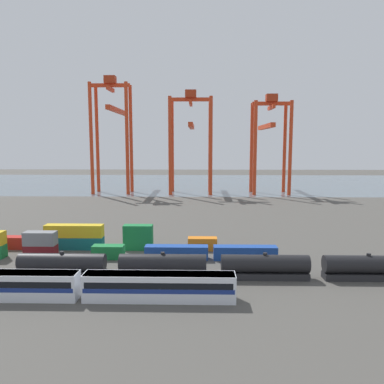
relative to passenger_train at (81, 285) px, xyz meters
The scene contains 18 objects.
ground_plane 61.19m from the passenger_train, 87.07° to the left, with size 420.00×420.00×0.00m, color #4C4944.
harbour_water 160.01m from the passenger_train, 88.88° to the left, with size 400.00×110.00×0.01m, color slate.
passenger_train is the anchor object (origin of this frame).
freight_tank_row 28.95m from the passenger_train, 18.21° to the left, with size 81.37×2.89×4.35m.
shipping_container_2 23.90m from the passenger_train, 125.90° to the left, with size 6.04×2.44×2.60m, color maroon.
shipping_container_3 23.95m from the passenger_train, 125.90° to the left, with size 6.04×2.44×2.60m, color slate.
shipping_container_4 19.38m from the passenger_train, 92.48° to the left, with size 6.04×2.44×2.60m, color #197538.
shipping_container_5 22.95m from the passenger_train, 57.49° to the left, with size 12.10×2.44×2.60m, color #1C4299.
shipping_container_6 32.01m from the passenger_train, 37.19° to the left, with size 12.10×2.44×2.60m, color #1C4299.
shipping_container_9 34.62m from the passenger_train, 131.70° to the left, with size 12.10×2.44×2.60m, color #AD211C.
shipping_container_10 27.56m from the passenger_train, 110.31° to the left, with size 12.10×2.44×2.60m, color #146066.
shipping_container_11 27.61m from the passenger_train, 110.31° to the left, with size 12.10×2.44×2.60m, color gold.
shipping_container_12 26.14m from the passenger_train, 81.43° to the left, with size 6.04×2.44×2.60m, color #197538.
shipping_container_13 26.19m from the passenger_train, 81.43° to the left, with size 6.04×2.44×2.60m, color #197538.
shipping_container_14 31.14m from the passenger_train, 56.11° to the left, with size 6.04×2.44×2.60m, color orange.
gantry_crane_west 125.79m from the passenger_train, 100.60° to the left, with size 17.09×40.47×51.16m.
gantry_crane_central 122.82m from the passenger_train, 84.04° to the left, with size 18.92×35.39×45.05m.
gantry_crane_east 131.48m from the passenger_train, 68.44° to the left, with size 16.54×38.11×43.23m.
Camera 1 is at (13.84, -72.41, 22.07)m, focal length 35.51 mm.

